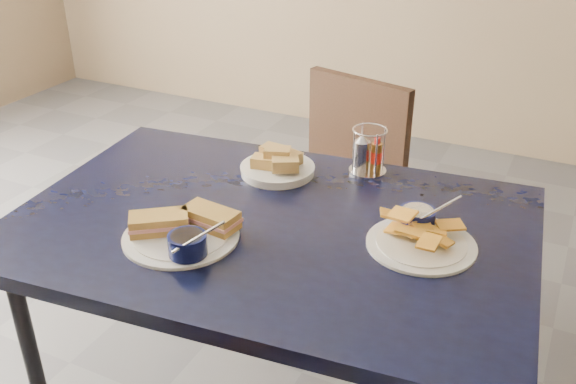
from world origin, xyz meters
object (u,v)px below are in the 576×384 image
at_px(plantain_plate, 420,233).
at_px(bread_basket, 278,165).
at_px(chair_far, 335,183).
at_px(dining_table, 271,241).
at_px(sandwich_plate, 184,230).
at_px(condiment_caddy, 367,153).

height_order(plantain_plate, bread_basket, plantain_plate).
relative_size(chair_far, plantain_plate, 3.38).
relative_size(dining_table, plantain_plate, 5.29).
height_order(dining_table, chair_far, chair_far).
distance_m(sandwich_plate, bread_basket, 0.42).
height_order(chair_far, sandwich_plate, chair_far).
xyz_separation_m(plantain_plate, bread_basket, (-0.47, 0.18, 0.01)).
distance_m(chair_far, sandwich_plate, 0.93).
distance_m(chair_far, bread_basket, 0.54).
bearing_deg(chair_far, condiment_caddy, -56.06).
xyz_separation_m(dining_table, bread_basket, (-0.11, 0.25, 0.09)).
bearing_deg(dining_table, condiment_caddy, 72.49).
height_order(plantain_plate, condiment_caddy, condiment_caddy).
relative_size(bread_basket, condiment_caddy, 1.56).
distance_m(dining_table, plantain_plate, 0.38).
xyz_separation_m(dining_table, chair_far, (-0.11, 0.72, -0.18)).
xyz_separation_m(dining_table, sandwich_plate, (-0.15, -0.17, 0.08)).
xyz_separation_m(chair_far, bread_basket, (0.00, -0.47, 0.27)).
bearing_deg(plantain_plate, sandwich_plate, -154.79).
bearing_deg(dining_table, bread_basket, 112.89).
bearing_deg(bread_basket, sandwich_plate, -95.58).
bearing_deg(condiment_caddy, sandwich_plate, -115.93).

